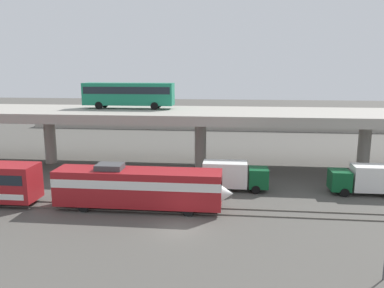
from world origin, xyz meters
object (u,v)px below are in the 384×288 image
at_px(transit_bus_on_overpass, 129,93).
at_px(parked_car_0, 289,119).
at_px(parked_car_5, 138,117).
at_px(train_locomotive, 146,186).
at_px(parked_car_6, 256,117).
at_px(parked_car_2, 167,116).
at_px(service_truck_east, 233,175).
at_px(service_truck_west, 366,179).
at_px(parked_car_3, 321,118).
at_px(parked_car_1, 366,119).
at_px(parked_car_4, 90,114).

xyz_separation_m(transit_bus_on_overpass, parked_car_0, (25.33, 30.89, -7.19)).
xyz_separation_m(parked_car_0, parked_car_5, (-32.08, 0.84, -0.00)).
height_order(train_locomotive, parked_car_5, train_locomotive).
xyz_separation_m(parked_car_0, parked_car_6, (-6.44, 3.20, -0.00)).
bearing_deg(parked_car_2, service_truck_east, -71.98).
relative_size(parked_car_0, parked_car_2, 0.96).
relative_size(service_truck_west, parked_car_2, 1.46).
height_order(train_locomotive, parked_car_0, train_locomotive).
height_order(transit_bus_on_overpass, parked_car_3, transit_bus_on_overpass).
bearing_deg(service_truck_east, parked_car_3, 67.28).
height_order(parked_car_2, parked_car_5, same).
height_order(parked_car_1, parked_car_6, same).
height_order(service_truck_west, parked_car_4, service_truck_west).
bearing_deg(service_truck_east, parked_car_2, 108.02).
distance_m(transit_bus_on_overpass, parked_car_0, 40.59).
bearing_deg(train_locomotive, parked_car_4, 115.54).
bearing_deg(parked_car_5, parked_car_3, -177.93).
bearing_deg(parked_car_5, parked_car_0, 178.50).
relative_size(parked_car_3, parked_car_4, 0.90).
height_order(parked_car_2, parked_car_3, same).
bearing_deg(parked_car_4, parked_car_2, -0.47).
bearing_deg(service_truck_west, parked_car_5, -51.22).
bearing_deg(service_truck_east, parked_car_1, 57.73).
bearing_deg(parked_car_0, service_truck_west, -87.06).
bearing_deg(parked_car_3, parked_car_2, -2.27).
distance_m(service_truck_west, parked_car_0, 41.82).
xyz_separation_m(parked_car_1, parked_car_4, (-59.98, 2.33, 0.00)).
xyz_separation_m(transit_bus_on_overpass, service_truck_east, (14.01, -10.88, -7.79)).
xyz_separation_m(parked_car_2, parked_car_6, (19.63, -0.38, -0.00)).
xyz_separation_m(transit_bus_on_overpass, parked_car_4, (-18.72, 34.61, -7.19)).
distance_m(transit_bus_on_overpass, service_truck_west, 30.56).
distance_m(transit_bus_on_overpass, parked_car_6, 39.63).
distance_m(service_truck_east, parked_car_4, 56.04).
height_order(parked_car_0, parked_car_5, same).
xyz_separation_m(service_truck_west, parked_car_6, (-8.59, 44.96, 0.60)).
bearing_deg(service_truck_east, parked_car_6, 83.81).
relative_size(parked_car_2, parked_car_6, 1.15).
bearing_deg(service_truck_east, transit_bus_on_overpass, 142.18).
bearing_deg(parked_car_1, service_truck_west, 72.29).
xyz_separation_m(service_truck_west, parked_car_2, (-28.22, 45.34, 0.60)).
bearing_deg(parked_car_6, service_truck_east, 83.81).
distance_m(parked_car_0, parked_car_3, 7.46).
distance_m(parked_car_4, parked_car_5, 12.32).
relative_size(transit_bus_on_overpass, parked_car_0, 2.67).
bearing_deg(parked_car_0, parked_car_3, 17.63).
bearing_deg(parked_car_6, parked_car_0, 153.61).
bearing_deg(parked_car_3, parked_car_6, -3.97).
bearing_deg(parked_car_6, transit_bus_on_overpass, 61.00).
bearing_deg(service_truck_east, parked_car_0, 74.83).
distance_m(train_locomotive, parked_car_2, 52.38).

